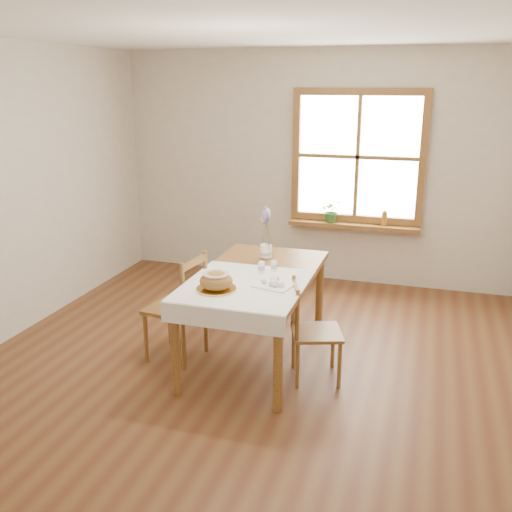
{
  "coord_description": "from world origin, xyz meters",
  "views": [
    {
      "loc": [
        1.3,
        -3.88,
        2.24
      ],
      "look_at": [
        0.0,
        0.3,
        0.9
      ],
      "focal_mm": 40.0,
      "sensor_mm": 36.0,
      "label": 1
    }
  ],
  "objects_px": {
    "dining_table": "(256,283)",
    "flower_vase": "(266,252)",
    "bread_plate": "(216,289)",
    "chair_left": "(175,306)",
    "chair_right": "(317,331)"
  },
  "relations": [
    {
      "from": "dining_table",
      "to": "chair_left",
      "type": "distance_m",
      "value": 0.7
    },
    {
      "from": "dining_table",
      "to": "chair_right",
      "type": "xyz_separation_m",
      "value": [
        0.55,
        -0.19,
        -0.27
      ]
    },
    {
      "from": "dining_table",
      "to": "chair_right",
      "type": "relative_size",
      "value": 2.0
    },
    {
      "from": "chair_right",
      "to": "dining_table",
      "type": "bearing_deg",
      "value": 52.2
    },
    {
      "from": "flower_vase",
      "to": "chair_right",
      "type": "bearing_deg",
      "value": -46.57
    },
    {
      "from": "dining_table",
      "to": "flower_vase",
      "type": "xyz_separation_m",
      "value": [
        -0.04,
        0.44,
        0.14
      ]
    },
    {
      "from": "dining_table",
      "to": "flower_vase",
      "type": "distance_m",
      "value": 0.46
    },
    {
      "from": "dining_table",
      "to": "chair_right",
      "type": "distance_m",
      "value": 0.64
    },
    {
      "from": "dining_table",
      "to": "bread_plate",
      "type": "distance_m",
      "value": 0.51
    },
    {
      "from": "chair_left",
      "to": "flower_vase",
      "type": "height_order",
      "value": "chair_left"
    },
    {
      "from": "chair_right",
      "to": "flower_vase",
      "type": "distance_m",
      "value": 0.95
    },
    {
      "from": "chair_left",
      "to": "bread_plate",
      "type": "distance_m",
      "value": 0.65
    },
    {
      "from": "dining_table",
      "to": "bread_plate",
      "type": "relative_size",
      "value": 5.53
    },
    {
      "from": "bread_plate",
      "to": "dining_table",
      "type": "bearing_deg",
      "value": 71.12
    },
    {
      "from": "chair_left",
      "to": "bread_plate",
      "type": "xyz_separation_m",
      "value": [
        0.49,
        -0.3,
        0.31
      ]
    }
  ]
}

